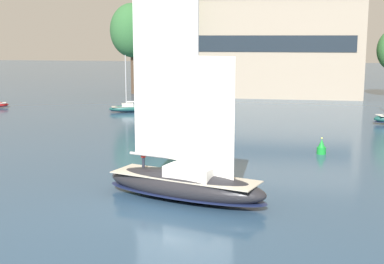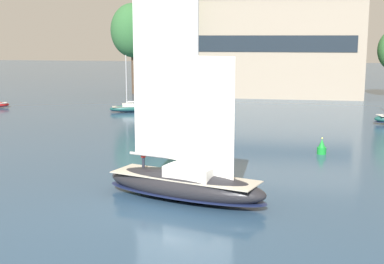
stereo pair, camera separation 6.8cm
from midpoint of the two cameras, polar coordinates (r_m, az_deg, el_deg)
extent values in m
plane|color=#2D4C6B|center=(36.20, -0.87, -7.18)|extent=(400.00, 400.00, 0.00)
cube|color=tan|center=(101.83, 8.96, 8.85)|extent=(30.02, 15.78, 17.47)
cube|color=#1E2833|center=(93.85, 8.89, 9.29)|extent=(27.02, 0.10, 2.80)
cylinder|color=#4C3828|center=(93.79, -2.79, 6.77)|extent=(0.85, 0.85, 10.62)
ellipsoid|color=#477F47|center=(93.68, -2.84, 11.98)|extent=(9.56, 9.56, 11.68)
cylinder|color=#4C3828|center=(103.32, -6.36, 6.63)|extent=(0.74, 0.74, 9.19)
ellipsoid|color=#336B38|center=(103.14, -6.44, 10.73)|extent=(8.27, 8.27, 10.11)
ellipsoid|color=#232328|center=(35.91, -0.88, -5.67)|extent=(12.06, 6.68, 1.98)
ellipsoid|color=#19234C|center=(36.07, -0.88, -6.50)|extent=(12.18, 6.75, 0.24)
cube|color=beige|center=(35.76, -0.88, -4.79)|extent=(10.57, 5.75, 0.06)
cube|color=silver|center=(35.39, -0.06, -4.22)|extent=(3.80, 3.17, 0.81)
cylinder|color=silver|center=(34.18, 0.46, 6.92)|extent=(0.23, 0.23, 14.53)
cylinder|color=silver|center=(36.29, -3.22, -2.64)|extent=(5.04, 1.80, 0.20)
cube|color=white|center=(35.35, -3.03, 6.78)|extent=(4.59, 1.51, 11.91)
cube|color=white|center=(33.91, 2.53, 1.33)|extent=(2.44, 0.81, 7.99)
cylinder|color=#232838|center=(37.72, -5.26, -3.33)|extent=(0.25, 0.25, 0.85)
cylinder|color=red|center=(37.55, -5.27, -2.22)|extent=(0.43, 0.43, 0.65)
sphere|color=tan|center=(37.46, -5.29, -1.55)|extent=(0.24, 0.24, 0.24)
ellipsoid|color=#194C47|center=(78.19, -6.69, 2.51)|extent=(6.10, 3.60, 1.00)
ellipsoid|color=#19234C|center=(78.23, -6.69, 2.31)|extent=(6.17, 3.63, 0.12)
cube|color=#BCB7A8|center=(78.15, -6.70, 2.73)|extent=(5.35, 3.10, 0.06)
cube|color=silver|center=(78.10, -6.92, 2.89)|extent=(1.95, 1.66, 0.41)
cylinder|color=silver|center=(77.74, -7.10, 5.44)|extent=(0.12, 0.12, 7.37)
cylinder|color=silver|center=(78.13, -6.08, 3.20)|extent=(2.52, 1.02, 0.10)
cylinder|color=white|center=(78.13, -6.08, 3.25)|extent=(2.30, 0.98, 0.16)
cylinder|color=green|center=(51.19, 13.59, -1.94)|extent=(0.85, 0.85, 0.64)
cone|color=green|center=(51.05, 13.62, -1.16)|extent=(0.64, 0.64, 0.78)
sphere|color=#F2F266|center=(50.96, 13.65, -0.64)|extent=(0.16, 0.16, 0.16)
camera|label=1|loc=(0.03, -90.05, -0.01)|focal=50.00mm
camera|label=2|loc=(0.03, 89.95, 0.01)|focal=50.00mm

